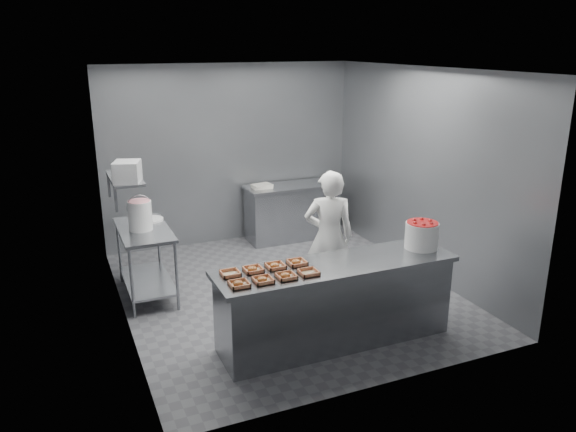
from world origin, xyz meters
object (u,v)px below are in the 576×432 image
object	(u,v)px
back_counter	(291,212)
glaze_bucket	(140,215)
tray_3	(309,272)
strawberry_tub	(422,234)
tray_2	(286,276)
tray_7	(297,262)
prep_table	(146,252)
worker	(329,237)
appliance	(127,172)
tray_0	(239,284)
service_counter	(335,303)
tray_4	(230,273)
tray_5	(253,269)
tray_6	(275,266)
tray_1	(263,280)

from	to	relation	value
back_counter	glaze_bucket	xyz separation A→B (m)	(-2.59, -1.34, 0.64)
tray_3	strawberry_tub	bearing A→B (deg)	6.91
tray_2	tray_7	xyz separation A→B (m)	(0.24, 0.28, 0.00)
prep_table	worker	world-z (taller)	worker
tray_3	appliance	bearing A→B (deg)	128.23
tray_2	tray_7	bearing A→B (deg)	49.39
tray_0	service_counter	bearing A→B (deg)	7.19
tray_4	tray_5	xyz separation A→B (m)	(0.24, -0.00, 0.00)
tray_3	tray_6	bearing A→B (deg)	130.97
service_counter	tray_6	xyz separation A→B (m)	(-0.63, 0.14, 0.47)
tray_0	tray_1	size ratio (longest dim) A/B	1.00
tray_5	glaze_bucket	xyz separation A→B (m)	(-0.82, 1.77, 0.17)
tray_1	appliance	bearing A→B (deg)	117.58
tray_4	appliance	distance (m)	1.86
strawberry_tub	glaze_bucket	size ratio (longest dim) A/B	0.83
tray_0	tray_7	distance (m)	0.77
back_counter	worker	xyz separation A→B (m)	(-0.49, -2.29, 0.37)
tray_0	glaze_bucket	distance (m)	2.14
tray_0	strawberry_tub	xyz separation A→B (m)	(2.19, 0.18, 0.14)
worker	glaze_bucket	bearing A→B (deg)	-3.70
tray_2	tray_4	world-z (taller)	tray_2
tray_3	tray_4	bearing A→B (deg)	158.76
tray_0	tray_1	distance (m)	0.24
tray_5	tray_3	bearing A→B (deg)	-30.09
tray_2	worker	bearing A→B (deg)	46.78
tray_5	glaze_bucket	world-z (taller)	glaze_bucket
back_counter	tray_4	world-z (taller)	tray_4
tray_5	glaze_bucket	bearing A→B (deg)	114.69
tray_6	tray_7	distance (m)	0.24
tray_5	worker	bearing A→B (deg)	32.79
service_counter	prep_table	size ratio (longest dim) A/B	2.17
tray_3	tray_0	bearing A→B (deg)	-180.00
appliance	tray_2	bearing A→B (deg)	-38.27
tray_1	glaze_bucket	world-z (taller)	glaze_bucket
back_counter	worker	distance (m)	2.37
glaze_bucket	worker	bearing A→B (deg)	-24.51
strawberry_tub	back_counter	bearing A→B (deg)	93.21
tray_2	glaze_bucket	world-z (taller)	glaze_bucket
tray_0	strawberry_tub	distance (m)	2.20
tray_6	appliance	size ratio (longest dim) A/B	0.58
prep_table	tray_1	world-z (taller)	tray_1
tray_1	worker	size ratio (longest dim) A/B	0.11
tray_6	service_counter	bearing A→B (deg)	-12.54
service_counter	back_counter	distance (m)	3.37
tray_5	tray_6	distance (m)	0.24
tray_7	glaze_bucket	distance (m)	2.20
back_counter	tray_6	bearing A→B (deg)	-116.18
prep_table	tray_3	size ratio (longest dim) A/B	6.40
prep_table	tray_6	distance (m)	2.10
tray_0	tray_3	distance (m)	0.72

